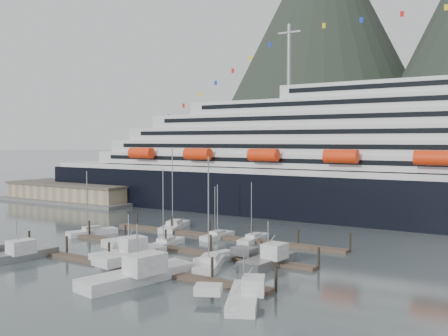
{
  "coord_description": "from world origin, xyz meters",
  "views": [
    {
      "loc": [
        46.43,
        -63.21,
        17.73
      ],
      "look_at": [
        -7.95,
        22.0,
        12.43
      ],
      "focal_mm": 42.0,
      "sensor_mm": 36.0,
      "label": 1
    }
  ],
  "objects": [
    {
      "name": "dock_mid",
      "position": [
        -4.93,
        3.05,
        0.31
      ],
      "size": [
        48.18,
        2.28,
        3.2
      ],
      "color": "#42362A",
      "rests_on": "ground"
    },
    {
      "name": "trawler_b",
      "position": [
        -7.46,
        -5.47,
        0.93
      ],
      "size": [
        9.47,
        11.96,
        7.41
      ],
      "rotation": [
        0.0,
        0.0,
        1.31
      ],
      "color": "#B9B9B9",
      "rests_on": "ground"
    },
    {
      "name": "sailboat_d",
      "position": [
        4.86,
        1.4,
        0.39
      ],
      "size": [
        4.37,
        9.76,
        11.65
      ],
      "rotation": [
        0.0,
        0.0,
        1.34
      ],
      "color": "#B9B9B9",
      "rests_on": "ground"
    },
    {
      "name": "sailboat_h",
      "position": [
        5.92,
        -3.38,
        0.46
      ],
      "size": [
        6.72,
        10.51,
        16.12
      ],
      "rotation": [
        0.0,
        0.0,
        1.98
      ],
      "color": "#B9B9B9",
      "rests_on": "ground"
    },
    {
      "name": "ground",
      "position": [
        0.0,
        0.0,
        0.0
      ],
      "size": [
        1600.0,
        1600.0,
        0.0
      ],
      "primitive_type": "plane",
      "color": "#4C5859",
      "rests_on": "ground"
    },
    {
      "name": "dock_near",
      "position": [
        -4.93,
        -9.95,
        0.31
      ],
      "size": [
        48.18,
        2.28,
        3.2
      ],
      "color": "#42362A",
      "rests_on": "ground"
    },
    {
      "name": "dock_far",
      "position": [
        -4.93,
        16.05,
        0.31
      ],
      "size": [
        48.18,
        2.28,
        3.2
      ],
      "color": "#42362A",
      "rests_on": "ground"
    },
    {
      "name": "warehouse",
      "position": [
        -72.0,
        42.0,
        2.25
      ],
      "size": [
        46.0,
        20.0,
        5.8
      ],
      "color": "#595956",
      "rests_on": "ground"
    },
    {
      "name": "trawler_a",
      "position": [
        -20.91,
        -14.98,
        0.86
      ],
      "size": [
        9.0,
        12.4,
        6.62
      ],
      "rotation": [
        0.0,
        0.0,
        1.45
      ],
      "color": "gray",
      "rests_on": "ground"
    },
    {
      "name": "trawler_d",
      "position": [
        17.89,
        -14.69,
        0.82
      ],
      "size": [
        8.98,
        10.65,
        6.11
      ],
      "rotation": [
        0.0,
        0.0,
        2.02
      ],
      "color": "#B9B9B9",
      "rests_on": "ground"
    },
    {
      "name": "trawler_c",
      "position": [
        2.24,
        -14.39,
        0.99
      ],
      "size": [
        11.65,
        16.26,
        8.1
      ],
      "rotation": [
        0.0,
        0.0,
        1.38
      ],
      "color": "#B9B9B9",
      "rests_on": "ground"
    },
    {
      "name": "sailboat_f",
      "position": [
        -5.2,
        15.48,
        0.39
      ],
      "size": [
        2.43,
        8.12,
        9.87
      ],
      "rotation": [
        0.0,
        0.0,
        1.56
      ],
      "color": "#B9B9B9",
      "rests_on": "ground"
    },
    {
      "name": "sailboat_g",
      "position": [
        1.59,
        16.72,
        0.38
      ],
      "size": [
        3.11,
        9.23,
        10.82
      ],
      "rotation": [
        0.0,
        0.0,
        1.67
      ],
      "color": "#B9B9B9",
      "rests_on": "ground"
    },
    {
      "name": "sailboat_a",
      "position": [
        -27.0,
        5.73,
        0.42
      ],
      "size": [
        5.6,
        9.73,
        12.54
      ],
      "rotation": [
        0.0,
        0.0,
        1.24
      ],
      "color": "#B9B9B9",
      "rests_on": "ground"
    },
    {
      "name": "trawler_e",
      "position": [
        12.17,
        1.86,
        0.9
      ],
      "size": [
        8.39,
        11.0,
        7.01
      ],
      "rotation": [
        0.0,
        0.0,
        1.5
      ],
      "color": "gray",
      "rests_on": "ground"
    },
    {
      "name": "sailboat_e",
      "position": [
        -17.99,
        19.24,
        0.46
      ],
      "size": [
        6.6,
        11.75,
        17.0
      ],
      "rotation": [
        0.0,
        0.0,
        1.91
      ],
      "color": "#B9B9B9",
      "rests_on": "ground"
    },
    {
      "name": "sailboat_c",
      "position": [
        -8.5,
        4.78,
        0.42
      ],
      "size": [
        4.16,
        9.49,
        13.51
      ],
      "rotation": [
        0.0,
        0.0,
        1.76
      ],
      "color": "#B9B9B9",
      "rests_on": "ground"
    }
  ]
}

